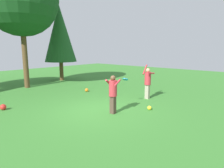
# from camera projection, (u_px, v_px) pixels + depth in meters

# --- Properties ---
(ground_plane) EXTENTS (40.00, 40.00, 0.00)m
(ground_plane) POSITION_uv_depth(u_px,v_px,m) (100.00, 110.00, 8.92)
(ground_plane) COLOR #387A2D
(person_thrower) EXTENTS (0.59, 0.51, 1.86)m
(person_thrower) POSITION_uv_depth(u_px,v_px,m) (148.00, 81.00, 10.79)
(person_thrower) COLOR gray
(person_thrower) RESTS_ON ground_plane
(person_catcher) EXTENTS (0.64, 0.60, 1.63)m
(person_catcher) POSITION_uv_depth(u_px,v_px,m) (113.00, 91.00, 8.32)
(person_catcher) COLOR #4C382D
(person_catcher) RESTS_ON ground_plane
(frisbee) EXTENTS (0.32, 0.33, 0.15)m
(frisbee) POSITION_uv_depth(u_px,v_px,m) (125.00, 79.00, 9.45)
(frisbee) COLOR #2393D1
(ball_orange) EXTENTS (0.22, 0.22, 0.22)m
(ball_orange) POSITION_uv_depth(u_px,v_px,m) (87.00, 90.00, 12.71)
(ball_orange) COLOR orange
(ball_orange) RESTS_ON ground_plane
(ball_red) EXTENTS (0.27, 0.27, 0.27)m
(ball_red) POSITION_uv_depth(u_px,v_px,m) (3.00, 107.00, 8.93)
(ball_red) COLOR red
(ball_red) RESTS_ON ground_plane
(ball_yellow) EXTENTS (0.19, 0.19, 0.19)m
(ball_yellow) POSITION_uv_depth(u_px,v_px,m) (149.00, 108.00, 8.95)
(ball_yellow) COLOR yellow
(ball_yellow) RESTS_ON ground_plane
(tree_right) EXTENTS (2.65, 2.65, 6.34)m
(tree_right) POSITION_uv_depth(u_px,v_px,m) (60.00, 33.00, 16.59)
(tree_right) COLOR brown
(tree_right) RESTS_ON ground_plane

